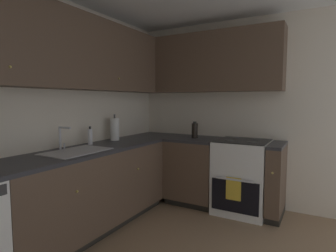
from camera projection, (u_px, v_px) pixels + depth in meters
The scene contains 14 objects.
wall_back at pixel (27, 118), 2.61m from camera, with size 4.21×0.05×2.43m, color beige.
wall_right at pixel (256, 113), 3.60m from camera, with size 0.05×3.40×2.43m, color beige.
lower_cabinets_back at pixel (89, 191), 2.91m from camera, with size 2.01×0.62×0.85m.
countertop_back at pixel (88, 150), 2.87m from camera, with size 3.22×0.60×0.04m, color #2D2D33.
lower_cabinets_right at pixel (209, 173), 3.64m from camera, with size 0.62×1.44×0.85m.
countertop_right at pixel (209, 140), 3.60m from camera, with size 0.60×1.44×0.03m.
oven_range at pixel (242, 176), 3.44m from camera, with size 0.68×0.62×1.03m.
upper_cabinets_back at pixel (63, 49), 2.70m from camera, with size 2.90×0.34×0.76m.
upper_cabinets_right at pixel (205, 63), 3.69m from camera, with size 0.32×1.99×0.76m.
sink at pixel (77, 156), 2.70m from camera, with size 0.63×0.40×0.10m.
faucet at pixel (62, 136), 2.78m from camera, with size 0.07×0.16×0.24m.
soap_bottle at pixel (90, 137), 3.13m from camera, with size 0.05×0.05×0.21m.
paper_towel_roll at pixel (115, 129), 3.46m from camera, with size 0.11×0.11×0.34m.
oil_bottle at pixel (195, 130), 3.69m from camera, with size 0.08×0.08×0.22m.
Camera 1 is at (-1.62, -0.76, 1.38)m, focal length 29.67 mm.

